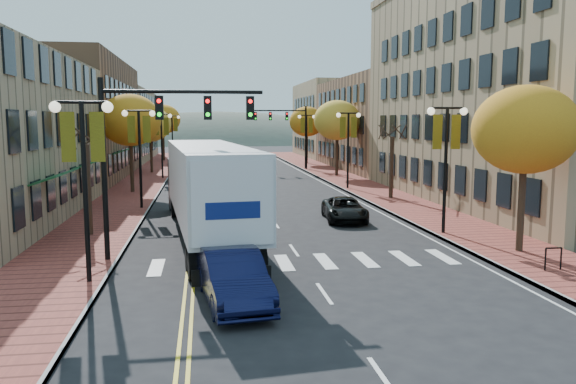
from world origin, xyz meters
name	(u,v)px	position (x,y,z in m)	size (l,w,h in m)	color
ground	(312,276)	(0.00, 0.00, 0.00)	(200.00, 200.00, 0.00)	black
sidewalk_left	(144,181)	(-9.00, 32.50, 0.07)	(4.00, 85.00, 0.15)	brown
sidewalk_right	(340,178)	(9.00, 32.50, 0.07)	(4.00, 85.00, 0.15)	brown
building_left_mid	(58,120)	(-17.00, 36.00, 5.50)	(12.00, 24.00, 11.00)	brown
building_left_far	(105,126)	(-17.00, 61.00, 4.75)	(12.00, 26.00, 9.50)	#9E8966
building_right_near	(541,89)	(18.50, 16.00, 7.50)	(15.00, 28.00, 15.00)	#997F5B
building_right_mid	(403,124)	(18.50, 42.00, 5.00)	(15.00, 24.00, 10.00)	brown
building_right_far	(352,120)	(18.50, 64.00, 5.50)	(15.00, 20.00, 11.00)	#9E8966
tree_left_a	(88,190)	(-9.00, 8.00, 2.25)	(0.28, 0.28, 4.20)	#382619
tree_left_b	(130,120)	(-9.00, 24.00, 5.45)	(4.48, 4.48, 7.21)	#382619
tree_left_c	(150,124)	(-9.00, 40.00, 5.05)	(4.16, 4.16, 6.69)	#382619
tree_left_d	(163,119)	(-9.00, 58.00, 5.60)	(4.61, 4.61, 7.42)	#382619
tree_right_a	(525,130)	(9.00, 2.00, 5.05)	(4.16, 4.16, 6.69)	#382619
tree_right_b	(391,167)	(9.00, 18.00, 2.25)	(0.28, 0.28, 4.20)	#382619
tree_right_c	(337,120)	(9.00, 34.00, 5.45)	(4.48, 4.48, 7.21)	#382619
tree_right_d	(307,122)	(9.00, 50.00, 5.29)	(4.35, 4.35, 7.00)	#382619
lamp_left_a	(84,156)	(-7.50, 0.00, 4.29)	(1.96, 0.36, 6.05)	black
lamp_left_b	(139,139)	(-7.50, 16.00, 4.29)	(1.96, 0.36, 6.05)	black
lamp_left_c	(161,133)	(-7.50, 34.00, 4.29)	(1.96, 0.36, 6.05)	black
lamp_left_d	(172,130)	(-7.50, 52.00, 4.29)	(1.96, 0.36, 6.05)	black
lamp_right_a	(446,145)	(7.50, 6.00, 4.29)	(1.96, 0.36, 6.05)	black
lamp_right_b	(348,135)	(7.50, 24.00, 4.29)	(1.96, 0.36, 6.05)	black
lamp_right_c	(307,131)	(7.50, 42.00, 4.29)	(1.96, 0.36, 6.05)	black
traffic_mast_near	(155,134)	(-5.48, 3.00, 4.92)	(6.10, 0.35, 7.00)	black
traffic_mast_far	(288,125)	(5.48, 42.00, 4.92)	(6.10, 0.34, 7.00)	black
semi_truck	(205,183)	(-3.64, 7.21, 2.55)	(4.48, 17.62, 4.36)	black
navy_sedan	(233,278)	(-2.87, -2.52, 0.79)	(1.67, 4.78, 1.58)	black
black_suv	(344,209)	(3.84, 10.58, 0.63)	(2.10, 4.55, 1.26)	black
car_far_white	(216,161)	(-2.33, 48.17, 0.72)	(1.70, 4.23, 1.44)	silver
car_far_silver	(248,157)	(2.11, 55.39, 0.67)	(1.87, 4.60, 1.33)	#A8A8B0
car_far_oncoming	(231,150)	(0.50, 70.22, 0.74)	(1.57, 4.50, 1.48)	#95959C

